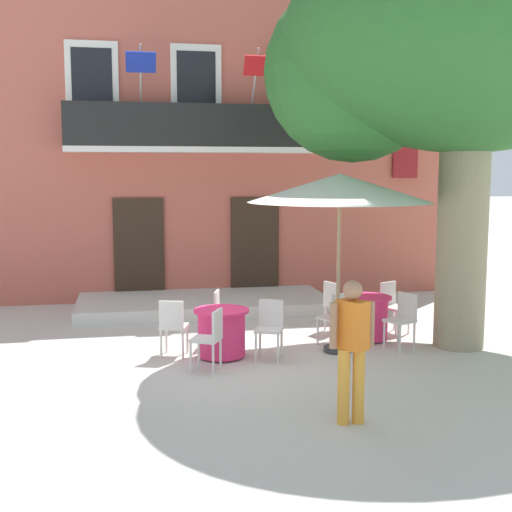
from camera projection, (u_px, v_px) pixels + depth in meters
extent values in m
plane|color=beige|center=(263.00, 358.00, 10.45)|extent=(120.00, 120.00, 0.00)
cube|color=#BC5B4C|center=(188.00, 136.00, 16.71)|extent=(13.00, 4.00, 7.50)
cube|color=#332319|center=(139.00, 250.00, 14.81)|extent=(1.10, 0.08, 2.30)
cube|color=#332319|center=(255.00, 248.00, 15.30)|extent=(1.10, 0.08, 2.30)
cube|color=silver|center=(92.00, 87.00, 14.19)|extent=(1.10, 0.08, 1.90)
cube|color=black|center=(92.00, 87.00, 14.17)|extent=(0.84, 0.04, 1.60)
cube|color=silver|center=(196.00, 89.00, 14.61)|extent=(1.10, 0.08, 1.90)
cube|color=black|center=(196.00, 89.00, 14.58)|extent=(0.84, 0.04, 1.60)
cube|color=silver|center=(294.00, 92.00, 15.02)|extent=(1.10, 0.08, 1.90)
cube|color=black|center=(295.00, 91.00, 14.99)|extent=(0.84, 0.04, 1.60)
cube|color=silver|center=(198.00, 150.00, 14.50)|extent=(5.60, 0.65, 0.12)
cube|color=black|center=(199.00, 125.00, 14.14)|extent=(5.60, 0.06, 0.90)
cylinder|color=#B2B2B7|center=(141.00, 80.00, 13.92)|extent=(0.04, 0.95, 1.33)
cube|color=#192D9E|center=(141.00, 62.00, 13.45)|extent=(0.60, 0.29, 0.38)
cylinder|color=#B2B2B7|center=(254.00, 83.00, 14.37)|extent=(0.04, 0.95, 1.33)
cube|color=red|center=(258.00, 66.00, 13.90)|extent=(0.60, 0.29, 0.38)
cylinder|color=#47423D|center=(88.00, 139.00, 14.06)|extent=(0.33, 0.33, 0.29)
ellipsoid|color=#4C8E38|center=(88.00, 126.00, 14.03)|extent=(0.42, 0.42, 0.28)
cylinder|color=#995638|center=(198.00, 141.00, 14.49)|extent=(0.25, 0.25, 0.28)
ellipsoid|color=#2D7533|center=(198.00, 126.00, 14.46)|extent=(0.32, 0.32, 0.33)
cylinder|color=slate|center=(301.00, 142.00, 14.93)|extent=(0.35, 0.35, 0.25)
ellipsoid|color=#4C8E38|center=(301.00, 127.00, 14.89)|extent=(0.46, 0.46, 0.41)
cube|color=maroon|center=(406.00, 117.00, 15.57)|extent=(0.60, 0.06, 2.80)
cube|color=silver|center=(204.00, 304.00, 14.10)|extent=(5.20, 2.28, 0.25)
cylinder|color=gray|center=(462.00, 247.00, 10.95)|extent=(0.81, 0.81, 3.32)
ellipsoid|color=#286028|center=(470.00, 38.00, 10.53)|extent=(5.94, 5.35, 3.56)
sphere|color=#286028|center=(354.00, 71.00, 11.01)|extent=(2.97, 2.97, 2.97)
cylinder|color=#E52D66|center=(221.00, 334.00, 10.46)|extent=(0.74, 0.74, 0.68)
cylinder|color=#E52D66|center=(221.00, 311.00, 10.41)|extent=(0.86, 0.86, 0.04)
cylinder|color=#2D2823|center=(222.00, 356.00, 10.50)|extent=(0.44, 0.44, 0.03)
cylinder|color=silver|center=(166.00, 339.00, 10.74)|extent=(0.04, 0.04, 0.45)
cylinder|color=silver|center=(187.00, 339.00, 10.70)|extent=(0.04, 0.04, 0.45)
cylinder|color=silver|center=(161.00, 344.00, 10.41)|extent=(0.04, 0.04, 0.45)
cylinder|color=silver|center=(183.00, 345.00, 10.37)|extent=(0.04, 0.04, 0.45)
cube|color=silver|center=(174.00, 326.00, 10.52)|extent=(0.50, 0.50, 0.04)
cube|color=silver|center=(171.00, 314.00, 10.32)|extent=(0.37, 0.15, 0.42)
cylinder|color=silver|center=(191.00, 358.00, 9.63)|extent=(0.04, 0.04, 0.45)
cylinder|color=silver|center=(199.00, 352.00, 9.96)|extent=(0.04, 0.04, 0.45)
cylinder|color=silver|center=(213.00, 360.00, 9.55)|extent=(0.04, 0.04, 0.45)
cylinder|color=silver|center=(221.00, 353.00, 9.87)|extent=(0.04, 0.04, 0.45)
cube|color=silver|center=(206.00, 339.00, 9.72)|extent=(0.53, 0.53, 0.04)
cube|color=silver|center=(217.00, 324.00, 9.65)|extent=(0.20, 0.36, 0.42)
cylinder|color=silver|center=(278.00, 349.00, 10.13)|extent=(0.04, 0.04, 0.45)
cylinder|color=silver|center=(256.00, 348.00, 10.19)|extent=(0.04, 0.04, 0.45)
cylinder|color=silver|center=(282.00, 343.00, 10.46)|extent=(0.04, 0.04, 0.45)
cylinder|color=silver|center=(260.00, 342.00, 10.52)|extent=(0.04, 0.04, 0.45)
cube|color=silver|center=(269.00, 330.00, 10.30)|extent=(0.52, 0.52, 0.04)
cube|color=silver|center=(271.00, 313.00, 10.44)|extent=(0.37, 0.18, 0.42)
cylinder|color=silver|center=(239.00, 329.00, 11.37)|extent=(0.04, 0.04, 0.45)
cylinder|color=silver|center=(237.00, 334.00, 11.03)|extent=(0.04, 0.04, 0.45)
cylinder|color=silver|center=(219.00, 329.00, 11.40)|extent=(0.04, 0.04, 0.45)
cylinder|color=silver|center=(216.00, 334.00, 11.06)|extent=(0.04, 0.04, 0.45)
cube|color=silver|center=(228.00, 317.00, 11.18)|extent=(0.49, 0.49, 0.04)
cube|color=silver|center=(217.00, 303.00, 11.17)|extent=(0.14, 0.38, 0.42)
cylinder|color=#E52D66|center=(366.00, 319.00, 11.55)|extent=(0.74, 0.74, 0.68)
cylinder|color=#E52D66|center=(366.00, 297.00, 11.50)|extent=(0.86, 0.86, 0.04)
cylinder|color=#2D2823|center=(366.00, 339.00, 11.59)|extent=(0.44, 0.44, 0.03)
cylinder|color=silver|center=(318.00, 332.00, 11.20)|extent=(0.04, 0.04, 0.45)
cylinder|color=silver|center=(333.00, 329.00, 11.39)|extent=(0.04, 0.04, 0.45)
cylinder|color=silver|center=(331.00, 336.00, 10.92)|extent=(0.04, 0.04, 0.45)
cylinder|color=silver|center=(347.00, 333.00, 11.11)|extent=(0.04, 0.04, 0.45)
cube|color=silver|center=(332.00, 318.00, 11.12)|extent=(0.52, 0.52, 0.04)
cube|color=silver|center=(340.00, 306.00, 10.94)|extent=(0.37, 0.18, 0.42)
cylinder|color=silver|center=(400.00, 339.00, 10.73)|extent=(0.04, 0.04, 0.45)
cylinder|color=silver|center=(384.00, 335.00, 11.00)|extent=(0.04, 0.04, 0.45)
cylinder|color=silver|center=(414.00, 336.00, 10.93)|extent=(0.04, 0.04, 0.45)
cylinder|color=silver|center=(398.00, 332.00, 11.20)|extent=(0.04, 0.04, 0.45)
cube|color=silver|center=(400.00, 321.00, 10.93)|extent=(0.53, 0.53, 0.04)
cube|color=silver|center=(407.00, 305.00, 11.01)|extent=(0.20, 0.36, 0.42)
cylinder|color=silver|center=(409.00, 321.00, 11.98)|extent=(0.04, 0.04, 0.45)
cylinder|color=silver|center=(396.00, 324.00, 11.78)|extent=(0.04, 0.04, 0.45)
cylinder|color=silver|center=(394.00, 318.00, 12.25)|extent=(0.04, 0.04, 0.45)
cylinder|color=silver|center=(381.00, 321.00, 12.05)|extent=(0.04, 0.04, 0.45)
cube|color=silver|center=(395.00, 307.00, 11.99)|extent=(0.54, 0.54, 0.04)
cube|color=silver|center=(388.00, 293.00, 12.10)|extent=(0.36, 0.21, 0.42)
cylinder|color=silver|center=(340.00, 316.00, 12.43)|extent=(0.04, 0.04, 0.45)
cylinder|color=silver|center=(352.00, 319.00, 12.14)|extent=(0.04, 0.04, 0.45)
cylinder|color=silver|center=(325.00, 318.00, 12.25)|extent=(0.04, 0.04, 0.45)
cylinder|color=silver|center=(337.00, 322.00, 11.96)|extent=(0.04, 0.04, 0.45)
cube|color=silver|center=(338.00, 305.00, 12.16)|extent=(0.52, 0.52, 0.04)
cube|color=silver|center=(331.00, 294.00, 12.04)|extent=(0.17, 0.37, 0.42)
cylinder|color=#997A56|center=(338.00, 273.00, 10.66)|extent=(0.06, 0.06, 2.55)
cylinder|color=#333333|center=(337.00, 349.00, 10.81)|extent=(0.44, 0.44, 0.08)
cone|color=white|center=(340.00, 188.00, 10.49)|extent=(2.90, 2.90, 0.45)
cylinder|color=gold|center=(343.00, 387.00, 7.68)|extent=(0.14, 0.14, 0.88)
cylinder|color=gold|center=(358.00, 386.00, 7.71)|extent=(0.14, 0.14, 0.88)
cube|color=orange|center=(352.00, 325.00, 7.60)|extent=(0.37, 0.40, 0.56)
sphere|color=#9E7051|center=(353.00, 290.00, 7.55)|extent=(0.22, 0.22, 0.22)
cylinder|color=#9E7051|center=(333.00, 326.00, 7.56)|extent=(0.09, 0.09, 0.52)
cylinder|color=#9E7051|center=(371.00, 324.00, 7.64)|extent=(0.09, 0.09, 0.52)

